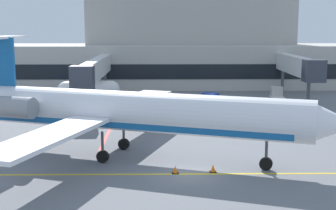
# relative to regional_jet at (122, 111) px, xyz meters

# --- Properties ---
(ground) EXTENTS (120.00, 120.00, 0.11)m
(ground) POSITION_rel_regional_jet_xyz_m (4.84, -4.21, -3.58)
(ground) COLOR slate
(terminal_building) EXTENTS (75.10, 13.09, 19.85)m
(terminal_building) POSITION_rel_regional_jet_xyz_m (2.25, 42.80, 3.60)
(terminal_building) COLOR #B7B2A8
(terminal_building) RESTS_ON ground
(jet_bridge_west) EXTENTS (2.40, 22.55, 5.73)m
(jet_bridge_west) POSITION_rel_regional_jet_xyz_m (-5.31, 23.75, 0.83)
(jet_bridge_west) COLOR silver
(jet_bridge_west) RESTS_ON ground
(jet_bridge_east) EXTENTS (2.40, 16.63, 5.90)m
(jet_bridge_east) POSITION_rel_regional_jet_xyz_m (21.00, 26.77, 0.98)
(jet_bridge_east) COLOR silver
(jet_bridge_east) RESTS_ON ground
(regional_jet) EXTENTS (31.91, 25.84, 9.04)m
(regional_jet) POSITION_rel_regional_jet_xyz_m (0.00, 0.00, 0.00)
(regional_jet) COLOR white
(regional_jet) RESTS_ON ground
(baggage_tug) EXTENTS (1.97, 3.00, 2.11)m
(baggage_tug) POSITION_rel_regional_jet_xyz_m (17.74, 24.09, -2.59)
(baggage_tug) COLOR silver
(baggage_tug) RESTS_ON ground
(pushback_tractor) EXTENTS (3.91, 3.89, 2.34)m
(pushback_tractor) POSITION_rel_regional_jet_xyz_m (8.95, 17.13, -2.49)
(pushback_tractor) COLOR #19389E
(pushback_tractor) RESTS_ON ground
(belt_loader) EXTENTS (2.02, 3.02, 1.97)m
(belt_loader) POSITION_rel_regional_jet_xyz_m (-13.73, 25.49, -2.65)
(belt_loader) COLOR #1E4CB2
(belt_loader) RESTS_ON ground
(fuel_tank) EXTENTS (8.11, 2.98, 2.67)m
(fuel_tank) POSITION_rel_regional_jet_xyz_m (-6.55, 26.59, -2.05)
(fuel_tank) COLOR white
(fuel_tank) RESTS_ON ground
(safety_cone_alpha) EXTENTS (0.47, 0.47, 0.55)m
(safety_cone_alpha) POSITION_rel_regional_jet_xyz_m (-9.13, 6.46, -3.29)
(safety_cone_alpha) COLOR orange
(safety_cone_alpha) RESTS_ON ground
(safety_cone_bravo) EXTENTS (0.47, 0.47, 0.55)m
(safety_cone_bravo) POSITION_rel_regional_jet_xyz_m (6.49, -3.95, -3.29)
(safety_cone_bravo) COLOR orange
(safety_cone_bravo) RESTS_ON ground
(safety_cone_charlie) EXTENTS (0.47, 0.47, 0.55)m
(safety_cone_charlie) POSITION_rel_regional_jet_xyz_m (-5.89, 5.33, -3.29)
(safety_cone_charlie) COLOR orange
(safety_cone_charlie) RESTS_ON ground
(safety_cone_delta) EXTENTS (0.47, 0.47, 0.55)m
(safety_cone_delta) POSITION_rel_regional_jet_xyz_m (3.89, -4.19, -3.29)
(safety_cone_delta) COLOR orange
(safety_cone_delta) RESTS_ON ground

